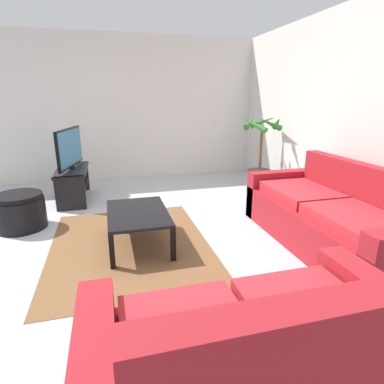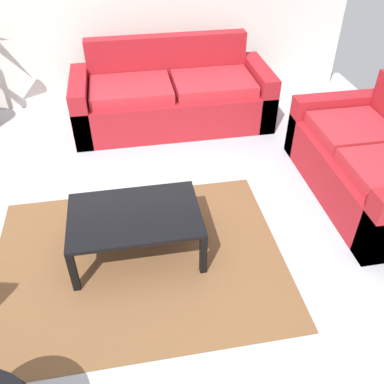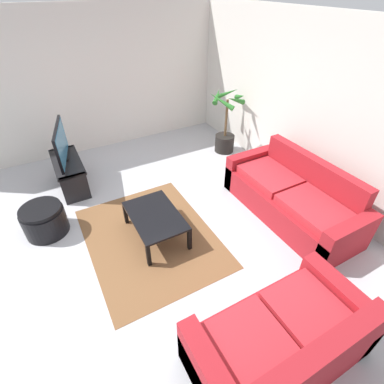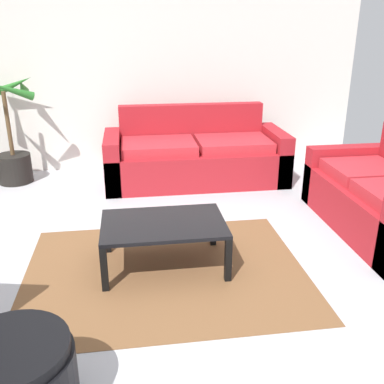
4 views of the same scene
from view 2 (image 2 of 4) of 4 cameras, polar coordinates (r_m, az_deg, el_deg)
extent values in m
plane|color=#B2B2B7|center=(3.17, -9.72, -11.71)|extent=(6.60, 6.60, 0.00)
cube|color=maroon|center=(4.87, -2.66, 11.58)|extent=(2.18, 0.90, 0.42)
cube|color=maroon|center=(5.02, -3.44, 18.05)|extent=(1.82, 0.16, 0.48)
cube|color=maroon|center=(4.81, -14.83, 11.32)|extent=(0.18, 0.90, 0.62)
cube|color=maroon|center=(5.04, 8.98, 13.39)|extent=(0.18, 0.90, 0.62)
cube|color=#B8272F|center=(4.68, -8.37, 13.71)|extent=(0.87, 0.66, 0.12)
cube|color=#B8272F|center=(4.78, 2.93, 14.64)|extent=(0.87, 0.66, 0.12)
cube|color=maroon|center=(4.06, 22.87, 2.28)|extent=(0.90, 1.69, 0.42)
cube|color=maroon|center=(4.55, 18.72, 8.88)|extent=(0.90, 0.18, 0.62)
cube|color=#B8272F|center=(4.13, 21.03, 7.95)|extent=(0.66, 0.62, 0.12)
cube|color=black|center=(3.09, -7.89, -3.18)|extent=(0.97, 0.64, 0.03)
cube|color=black|center=(3.05, -15.94, -10.47)|extent=(0.05, 0.05, 0.36)
cube|color=black|center=(3.05, 1.55, -8.55)|extent=(0.05, 0.05, 0.36)
cube|color=black|center=(3.47, -15.54, -3.18)|extent=(0.05, 0.05, 0.36)
cube|color=black|center=(3.47, -0.39, -1.50)|extent=(0.05, 0.05, 0.36)
cube|color=brown|center=(3.28, -7.21, -9.15)|extent=(2.20, 1.70, 0.01)
camera|label=1|loc=(3.94, 47.96, 14.42)|focal=29.54mm
camera|label=3|loc=(3.21, 67.64, 30.17)|focal=26.89mm
camera|label=4|loc=(1.00, -161.22, -72.60)|focal=40.82mm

